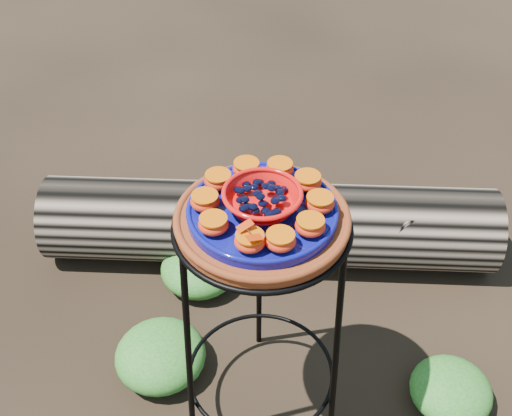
{
  "coord_description": "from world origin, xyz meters",
  "views": [
    {
      "loc": [
        -0.04,
        -1.04,
        1.66
      ],
      "look_at": [
        -0.01,
        0.0,
        0.75
      ],
      "focal_mm": 45.0,
      "sensor_mm": 36.0,
      "label": 1
    }
  ],
  "objects_px": {
    "cobalt_plate": "(262,212)",
    "red_bowl": "(262,200)",
    "driftwood_log": "(269,224)",
    "terracotta_saucer": "(262,221)",
    "plant_stand": "(261,326)"
  },
  "relations": [
    {
      "from": "terracotta_saucer",
      "to": "driftwood_log",
      "type": "bearing_deg",
      "value": 85.95
    },
    {
      "from": "red_bowl",
      "to": "terracotta_saucer",
      "type": "bearing_deg",
      "value": 0.0
    },
    {
      "from": "plant_stand",
      "to": "driftwood_log",
      "type": "relative_size",
      "value": 0.45
    },
    {
      "from": "terracotta_saucer",
      "to": "cobalt_plate",
      "type": "distance_m",
      "value": 0.03
    },
    {
      "from": "cobalt_plate",
      "to": "driftwood_log",
      "type": "xyz_separation_m",
      "value": [
        0.04,
        0.61,
        -0.6
      ]
    },
    {
      "from": "terracotta_saucer",
      "to": "cobalt_plate",
      "type": "xyz_separation_m",
      "value": [
        0.0,
        0.0,
        0.03
      ]
    },
    {
      "from": "red_bowl",
      "to": "plant_stand",
      "type": "bearing_deg",
      "value": 0.0
    },
    {
      "from": "driftwood_log",
      "to": "red_bowl",
      "type": "bearing_deg",
      "value": -94.05
    },
    {
      "from": "red_bowl",
      "to": "driftwood_log",
      "type": "height_order",
      "value": "red_bowl"
    },
    {
      "from": "terracotta_saucer",
      "to": "red_bowl",
      "type": "bearing_deg",
      "value": 0.0
    },
    {
      "from": "terracotta_saucer",
      "to": "driftwood_log",
      "type": "height_order",
      "value": "terracotta_saucer"
    },
    {
      "from": "cobalt_plate",
      "to": "red_bowl",
      "type": "bearing_deg",
      "value": 0.0
    },
    {
      "from": "plant_stand",
      "to": "red_bowl",
      "type": "bearing_deg",
      "value": 0.0
    },
    {
      "from": "cobalt_plate",
      "to": "terracotta_saucer",
      "type": "bearing_deg",
      "value": 0.0
    },
    {
      "from": "cobalt_plate",
      "to": "driftwood_log",
      "type": "bearing_deg",
      "value": 85.95
    }
  ]
}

